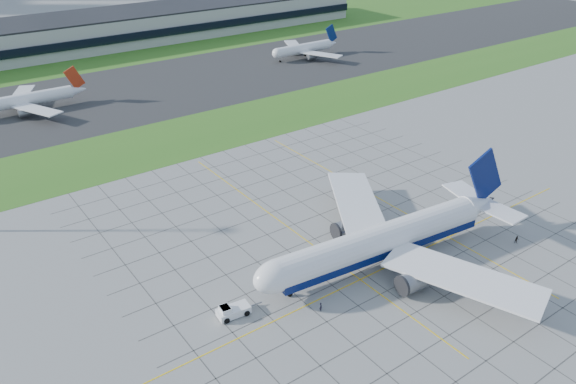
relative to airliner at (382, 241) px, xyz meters
The scene contains 12 objects.
ground 6.15m from the airliner, ahead, with size 1400.00×1400.00×0.00m, color gray.
grass_median 90.20m from the airliner, 88.57° to the left, with size 700.00×35.00×0.04m, color #367020.
asphalt_taxiway 145.12m from the airliner, 89.11° to the left, with size 700.00×75.00×0.04m, color #383838.
grass_far 255.07m from the airliner, 89.50° to the left, with size 700.00×145.00×0.04m, color #367020.
apron_markings 12.75m from the airliner, 76.44° to the left, with size 120.00×130.00×0.03m.
terminal 233.73m from the airliner, 79.59° to the left, with size 260.00×43.00×15.80m.
airliner is the anchor object (origin of this frame).
pushback_tug 35.85m from the airliner, behind, with size 9.39×3.80×2.58m.
crew_near 21.76m from the airliner, 166.81° to the right, with size 0.71×0.47×1.96m, color black.
crew_far 33.87m from the airliner, 22.62° to the right, with size 0.93×0.73×1.92m, color black.
distant_jet_1 151.28m from the airliner, 104.95° to the left, with size 41.93×42.66×14.08m.
distant_jet_2 172.82m from the airliner, 58.18° to the left, with size 36.84×42.66×14.08m.
Camera 1 is at (-77.96, -70.04, 71.89)m, focal length 35.00 mm.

